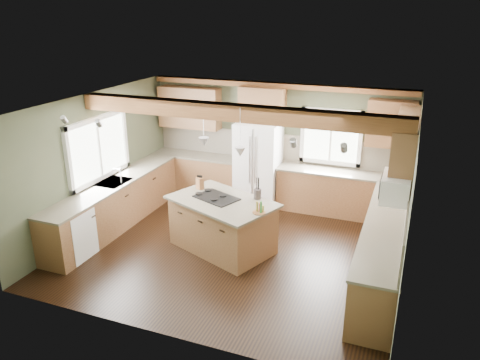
% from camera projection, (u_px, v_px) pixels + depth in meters
% --- Properties ---
extents(floor, '(5.60, 5.60, 0.00)m').
position_uv_depth(floor, '(235.00, 249.00, 8.33)').
color(floor, black).
rests_on(floor, ground).
extents(ceiling, '(5.60, 5.60, 0.00)m').
position_uv_depth(ceiling, '(234.00, 104.00, 7.43)').
color(ceiling, silver).
rests_on(ceiling, wall_back).
extents(wall_back, '(5.60, 0.00, 5.60)m').
position_uv_depth(wall_back, '(277.00, 143.00, 10.06)').
color(wall_back, '#404933').
rests_on(wall_back, ground).
extents(wall_left, '(0.00, 5.00, 5.00)m').
position_uv_depth(wall_left, '(97.00, 162.00, 8.82)').
color(wall_left, '#404933').
rests_on(wall_left, ground).
extents(wall_right, '(0.00, 5.00, 5.00)m').
position_uv_depth(wall_right, '(410.00, 204.00, 6.93)').
color(wall_right, '#404933').
rests_on(wall_right, ground).
extents(ceiling_beam, '(5.55, 0.26, 0.26)m').
position_uv_depth(ceiling_beam, '(233.00, 112.00, 7.43)').
color(ceiling_beam, brown).
rests_on(ceiling_beam, ceiling).
extents(soffit_trim, '(5.55, 0.20, 0.10)m').
position_uv_depth(soffit_trim, '(278.00, 85.00, 9.55)').
color(soffit_trim, brown).
rests_on(soffit_trim, ceiling).
extents(backsplash_back, '(5.58, 0.03, 0.58)m').
position_uv_depth(backsplash_back, '(277.00, 147.00, 10.08)').
color(backsplash_back, brown).
rests_on(backsplash_back, wall_back).
extents(backsplash_right, '(0.03, 3.70, 0.58)m').
position_uv_depth(backsplash_right, '(408.00, 208.00, 7.01)').
color(backsplash_right, brown).
rests_on(backsplash_right, wall_right).
extents(base_cab_back_left, '(2.02, 0.60, 0.88)m').
position_uv_depth(base_cab_back_left, '(198.00, 175.00, 10.70)').
color(base_cab_back_left, brown).
rests_on(base_cab_back_left, floor).
extents(counter_back_left, '(2.06, 0.64, 0.04)m').
position_uv_depth(counter_back_left, '(197.00, 155.00, 10.54)').
color(counter_back_left, '#4A4236').
rests_on(counter_back_left, base_cab_back_left).
extents(base_cab_back_right, '(2.62, 0.60, 0.88)m').
position_uv_depth(base_cab_back_right, '(341.00, 194.00, 9.60)').
color(base_cab_back_right, brown).
rests_on(base_cab_back_right, floor).
extents(counter_back_right, '(2.66, 0.64, 0.04)m').
position_uv_depth(counter_back_right, '(343.00, 173.00, 9.44)').
color(counter_back_right, '#4A4236').
rests_on(counter_back_right, base_cab_back_right).
extents(base_cab_left, '(0.60, 3.70, 0.88)m').
position_uv_depth(base_cab_left, '(116.00, 205.00, 9.06)').
color(base_cab_left, brown).
rests_on(base_cab_left, floor).
extents(counter_left, '(0.64, 3.74, 0.04)m').
position_uv_depth(counter_left, '(114.00, 183.00, 8.90)').
color(counter_left, '#4A4236').
rests_on(counter_left, base_cab_left).
extents(base_cab_right, '(0.60, 3.70, 0.88)m').
position_uv_depth(base_cab_right, '(383.00, 250.00, 7.38)').
color(base_cab_right, brown).
rests_on(base_cab_right, floor).
extents(counter_right, '(0.64, 3.74, 0.04)m').
position_uv_depth(counter_right, '(386.00, 224.00, 7.22)').
color(counter_right, '#4A4236').
rests_on(counter_right, base_cab_right).
extents(upper_cab_back_left, '(1.40, 0.35, 0.90)m').
position_uv_depth(upper_cab_back_left, '(190.00, 108.00, 10.36)').
color(upper_cab_back_left, brown).
rests_on(upper_cab_back_left, wall_back).
extents(upper_cab_over_fridge, '(0.96, 0.35, 0.70)m').
position_uv_depth(upper_cab_over_fridge, '(262.00, 104.00, 9.72)').
color(upper_cab_over_fridge, brown).
rests_on(upper_cab_over_fridge, wall_back).
extents(upper_cab_right, '(0.35, 2.20, 0.90)m').
position_uv_depth(upper_cab_right, '(405.00, 145.00, 7.55)').
color(upper_cab_right, brown).
rests_on(upper_cab_right, wall_right).
extents(upper_cab_back_corner, '(0.90, 0.35, 0.90)m').
position_uv_depth(upper_cab_back_corner, '(391.00, 124.00, 8.91)').
color(upper_cab_back_corner, brown).
rests_on(upper_cab_back_corner, wall_back).
extents(window_left, '(0.04, 1.60, 1.05)m').
position_uv_depth(window_left, '(98.00, 148.00, 8.77)').
color(window_left, white).
rests_on(window_left, wall_left).
extents(window_back, '(1.10, 0.04, 1.00)m').
position_uv_depth(window_back, '(331.00, 137.00, 9.57)').
color(window_back, white).
rests_on(window_back, wall_back).
extents(sink, '(0.50, 0.65, 0.03)m').
position_uv_depth(sink, '(114.00, 183.00, 8.90)').
color(sink, '#262628').
rests_on(sink, counter_left).
extents(faucet, '(0.02, 0.02, 0.28)m').
position_uv_depth(faucet, '(121.00, 177.00, 8.79)').
color(faucet, '#B2B2B7').
rests_on(faucet, sink).
extents(dishwasher, '(0.60, 0.60, 0.84)m').
position_uv_depth(dishwasher, '(71.00, 234.00, 7.92)').
color(dishwasher, white).
rests_on(dishwasher, floor).
extents(oven, '(0.60, 0.72, 0.84)m').
position_uv_depth(oven, '(373.00, 295.00, 6.25)').
color(oven, white).
rests_on(oven, floor).
extents(microwave, '(0.40, 0.70, 0.38)m').
position_uv_depth(microwave, '(396.00, 187.00, 6.88)').
color(microwave, white).
rests_on(microwave, wall_right).
extents(pendant_left, '(0.18, 0.18, 0.16)m').
position_uv_depth(pendant_left, '(204.00, 142.00, 7.98)').
color(pendant_left, '#B2B2B7').
rests_on(pendant_left, ceiling).
extents(pendant_right, '(0.18, 0.18, 0.16)m').
position_uv_depth(pendant_right, '(240.00, 152.00, 7.44)').
color(pendant_right, '#B2B2B7').
rests_on(pendant_right, ceiling).
extents(refrigerator, '(0.90, 0.74, 1.80)m').
position_uv_depth(refrigerator, '(258.00, 164.00, 9.97)').
color(refrigerator, white).
rests_on(refrigerator, floor).
extents(island, '(1.96, 1.59, 0.88)m').
position_uv_depth(island, '(223.00, 226.00, 8.21)').
color(island, olive).
rests_on(island, floor).
extents(island_top, '(2.10, 1.74, 0.04)m').
position_uv_depth(island_top, '(222.00, 201.00, 8.05)').
color(island_top, '#4A4236').
rests_on(island_top, island).
extents(cooktop, '(0.86, 0.73, 0.02)m').
position_uv_depth(cooktop, '(216.00, 198.00, 8.13)').
color(cooktop, black).
rests_on(cooktop, island_top).
extents(knife_block, '(0.16, 0.15, 0.22)m').
position_uv_depth(knife_block, '(200.00, 183.00, 8.51)').
color(knife_block, brown).
rests_on(knife_block, island_top).
extents(utensil_crock, '(0.18, 0.18, 0.17)m').
position_uv_depth(utensil_crock, '(257.00, 194.00, 8.08)').
color(utensil_crock, '#3A322E').
rests_on(utensil_crock, island_top).
extents(bottle_tray, '(0.23, 0.23, 0.20)m').
position_uv_depth(bottle_tray, '(259.00, 207.00, 7.52)').
color(bottle_tray, brown).
rests_on(bottle_tray, island_top).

